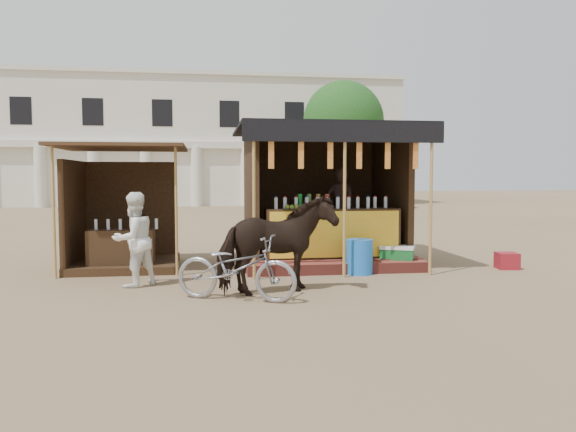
{
  "coord_description": "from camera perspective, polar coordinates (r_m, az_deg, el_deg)",
  "views": [
    {
      "loc": [
        -1.4,
        -8.08,
        1.78
      ],
      "look_at": [
        0.0,
        1.6,
        1.1
      ],
      "focal_mm": 35.0,
      "sensor_mm": 36.0,
      "label": 1
    }
  ],
  "objects": [
    {
      "name": "ground",
      "position": [
        8.39,
        1.58,
        -8.27
      ],
      "size": [
        120.0,
        120.0,
        0.0
      ],
      "primitive_type": "plane",
      "color": "#846B4C",
      "rests_on": "ground"
    },
    {
      "name": "main_stall",
      "position": [
        11.72,
        3.73,
        0.3
      ],
      "size": [
        3.6,
        3.61,
        2.78
      ],
      "color": "brown",
      "rests_on": "ground"
    },
    {
      "name": "secondary_stall",
      "position": [
        11.49,
        -17.05,
        -0.83
      ],
      "size": [
        2.4,
        2.4,
        2.38
      ],
      "color": "#3A2615",
      "rests_on": "ground"
    },
    {
      "name": "cow",
      "position": [
        8.53,
        -1.18,
        -2.95
      ],
      "size": [
        1.94,
        1.31,
        1.5
      ],
      "primitive_type": "imported",
      "rotation": [
        0.0,
        0.0,
        1.88
      ],
      "color": "black",
      "rests_on": "ground"
    },
    {
      "name": "motorbike",
      "position": [
        8.15,
        -5.29,
        -5.25
      ],
      "size": [
        1.92,
        1.3,
        0.95
      ],
      "primitive_type": "imported",
      "rotation": [
        0.0,
        0.0,
        1.16
      ],
      "color": "#94939B",
      "rests_on": "ground"
    },
    {
      "name": "bystander",
      "position": [
        9.45,
        -15.4,
        -2.31
      ],
      "size": [
        0.95,
        0.93,
        1.54
      ],
      "primitive_type": "imported",
      "rotation": [
        0.0,
        0.0,
        3.87
      ],
      "color": "white",
      "rests_on": "ground"
    },
    {
      "name": "blue_barrel",
      "position": [
        10.4,
        7.26,
        -4.12
      ],
      "size": [
        0.58,
        0.58,
        0.64
      ],
      "primitive_type": "cylinder",
      "rotation": [
        0.0,
        0.0,
        0.21
      ],
      "color": "blue",
      "rests_on": "ground"
    },
    {
      "name": "red_crate",
      "position": [
        11.73,
        21.36,
        -4.25
      ],
      "size": [
        0.44,
        0.43,
        0.31
      ],
      "primitive_type": "cube",
      "rotation": [
        0.0,
        0.0,
        -0.16
      ],
      "color": "maroon",
      "rests_on": "ground"
    },
    {
      "name": "cooler",
      "position": [
        11.05,
        11.02,
        -4.15
      ],
      "size": [
        0.77,
        0.67,
        0.46
      ],
      "color": "#17682A",
      "rests_on": "ground"
    },
    {
      "name": "background_building",
      "position": [
        38.09,
        -9.2,
        7.25
      ],
      "size": [
        26.0,
        7.45,
        8.18
      ],
      "color": "silver",
      "rests_on": "ground"
    },
    {
      "name": "tree",
      "position": [
        31.2,
        5.23,
        9.22
      ],
      "size": [
        4.5,
        4.4,
        7.0
      ],
      "color": "#382314",
      "rests_on": "ground"
    }
  ]
}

